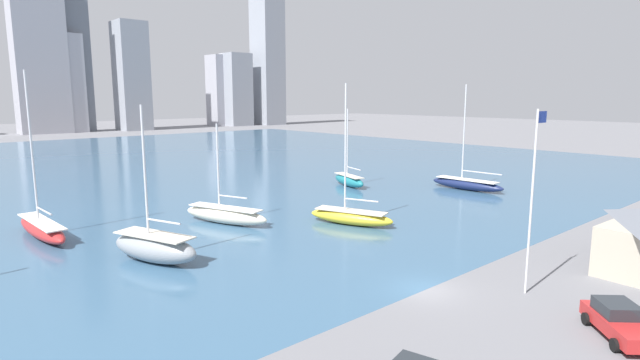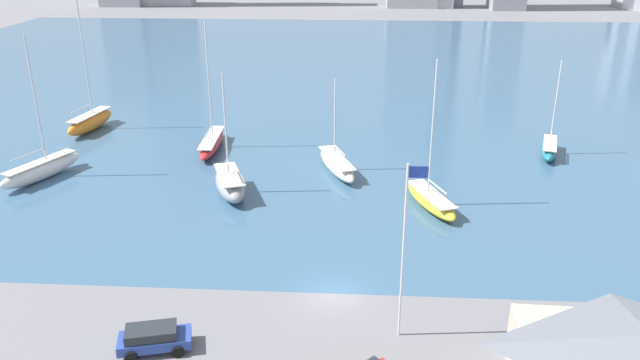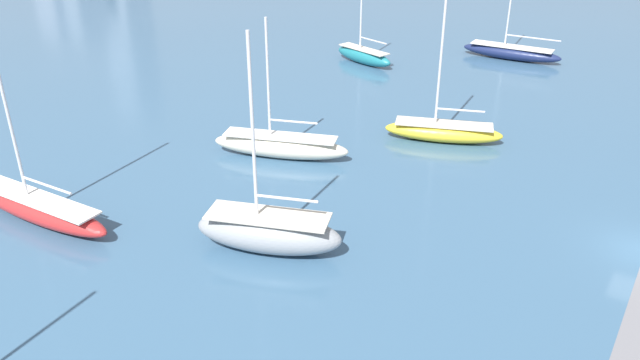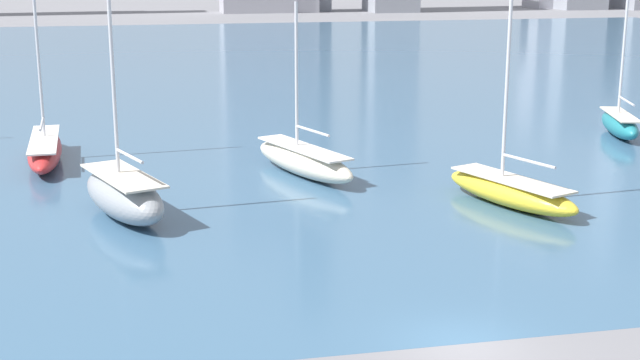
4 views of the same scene
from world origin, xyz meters
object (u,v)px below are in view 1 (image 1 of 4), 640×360
object	(u,v)px
sailboat_teal	(349,180)
parked_pickup_red	(620,321)
sailboat_red	(42,228)
sailboat_navy	(467,184)
sailboat_cream	(225,214)
sailboat_gray	(155,247)
sailboat_yellow	(351,216)
flag_pole	(532,196)

from	to	relation	value
sailboat_teal	parked_pickup_red	bearing A→B (deg)	-100.76
sailboat_red	parked_pickup_red	size ratio (longest dim) A/B	3.05
sailboat_teal	sailboat_navy	size ratio (longest dim) A/B	0.77
sailboat_teal	sailboat_cream	xyz separation A→B (m)	(-23.60, -6.65, 0.01)
sailboat_red	sailboat_cream	size ratio (longest dim) A/B	1.49
sailboat_gray	sailboat_red	distance (m)	13.73
sailboat_red	sailboat_yellow	distance (m)	27.79
parked_pickup_red	sailboat_cream	bearing A→B (deg)	139.12
sailboat_navy	sailboat_gray	bearing A→B (deg)	178.70
sailboat_teal	sailboat_yellow	distance (m)	21.03
sailboat_yellow	sailboat_teal	bearing A→B (deg)	24.97
sailboat_yellow	parked_pickup_red	bearing A→B (deg)	-123.90
flag_pole	sailboat_red	xyz separation A→B (m)	(-19.64, 34.21, -5.37)
flag_pole	parked_pickup_red	world-z (taller)	flag_pole
flag_pole	sailboat_cream	size ratio (longest dim) A/B	1.18
sailboat_red	parked_pickup_red	bearing A→B (deg)	-69.01
flag_pole	sailboat_yellow	distance (m)	20.57
flag_pole	sailboat_navy	distance (m)	36.51
sailboat_cream	parked_pickup_red	world-z (taller)	sailboat_cream
sailboat_yellow	parked_pickup_red	distance (m)	26.12
sailboat_red	sailboat_navy	xyz separation A→B (m)	(48.13, -12.02, -0.04)
sailboat_cream	sailboat_yellow	xyz separation A→B (m)	(8.90, -8.39, -0.06)
sailboat_teal	sailboat_gray	bearing A→B (deg)	-142.23
sailboat_gray	sailboat_yellow	world-z (taller)	sailboat_yellow
flag_pole	sailboat_teal	size ratio (longest dim) A/B	1.08
sailboat_teal	sailboat_cream	distance (m)	24.52
sailboat_gray	sailboat_cream	distance (m)	11.92
sailboat_gray	sailboat_yellow	bearing A→B (deg)	-25.75
sailboat_cream	sailboat_yellow	size ratio (longest dim) A/B	0.72
parked_pickup_red	sailboat_yellow	bearing A→B (deg)	120.96
sailboat_gray	sailboat_red	size ratio (longest dim) A/B	0.81
sailboat_cream	parked_pickup_red	bearing A→B (deg)	-105.25
sailboat_red	sailboat_yellow	world-z (taller)	sailboat_red
sailboat_teal	parked_pickup_red	size ratio (longest dim) A/B	2.24
sailboat_gray	sailboat_cream	size ratio (longest dim) A/B	1.20
flag_pole	sailboat_yellow	world-z (taller)	sailboat_yellow
sailboat_navy	sailboat_yellow	world-z (taller)	sailboat_navy
sailboat_red	sailboat_cream	world-z (taller)	sailboat_red
sailboat_cream	sailboat_navy	size ratio (longest dim) A/B	0.70
sailboat_yellow	parked_pickup_red	world-z (taller)	sailboat_yellow
sailboat_yellow	parked_pickup_red	xyz separation A→B (m)	(-5.97, -25.42, 0.00)
sailboat_red	flag_pole	bearing A→B (deg)	-62.77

